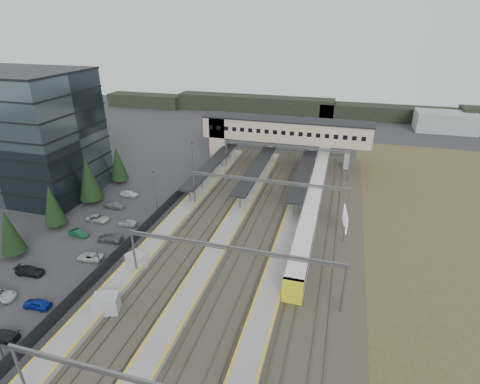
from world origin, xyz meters
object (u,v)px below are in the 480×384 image
(relay_cabin_near, at_px, (106,304))
(billboard, at_px, (345,220))
(office_building, at_px, (27,134))
(footbridge, at_px, (274,131))
(relay_cabin_far, at_px, (136,261))
(train, at_px, (314,200))

(relay_cabin_near, xyz_separation_m, billboard, (27.45, 26.30, 1.77))
(office_building, distance_m, footbridge, 53.18)
(office_building, relative_size, footbridge, 0.60)
(relay_cabin_far, xyz_separation_m, billboard, (28.56, 17.24, 1.86))
(office_building, height_order, relay_cabin_far, office_building)
(relay_cabin_far, distance_m, footbridge, 50.20)
(office_building, height_order, billboard, office_building)
(footbridge, bearing_deg, relay_cabin_far, -102.13)
(relay_cabin_far, height_order, train, train)
(relay_cabin_near, distance_m, footbridge, 58.83)
(office_building, xyz_separation_m, relay_cabin_far, (33.25, -18.63, -11.04))
(relay_cabin_near, bearing_deg, footbridge, 80.80)
(relay_cabin_near, relative_size, footbridge, 0.09)
(relay_cabin_near, distance_m, billboard, 38.06)
(footbridge, bearing_deg, train, -61.90)
(billboard, bearing_deg, train, 124.77)
(office_building, distance_m, train, 57.36)
(relay_cabin_near, relative_size, train, 0.06)
(footbridge, distance_m, train, 26.80)
(relay_cabin_near, height_order, billboard, billboard)
(office_building, relative_size, relay_cabin_near, 6.89)
(relay_cabin_near, height_order, footbridge, footbridge)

